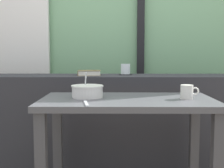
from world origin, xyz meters
TOP-DOWN VIEW (x-y plane):
  - outdoor_backdrop at (0.00, 1.19)m, footprint 4.80×0.08m
  - curtain_left_panel at (-0.94, 1.09)m, footprint 0.56×0.06m
  - window_divider_post at (0.24, 1.12)m, footprint 0.07×0.05m
  - dark_console_ledge at (0.00, 0.55)m, footprint 2.80×0.39m
  - breakfast_table at (0.06, -0.08)m, footprint 1.05×0.58m
  - coaster_square at (0.07, 0.61)m, footprint 0.10×0.10m
  - juice_glass at (0.07, 0.61)m, footprint 0.08×0.08m
  - closed_book at (-0.22, 0.54)m, footprint 0.19×0.16m
  - soup_bowl at (-0.19, -0.04)m, footprint 0.20×0.20m
  - fork_utensil at (-0.17, -0.28)m, footprint 0.04×0.17m
  - ceramic_mug at (0.42, -0.10)m, footprint 0.11×0.08m

SIDE VIEW (x-z plane):
  - dark_console_ledge at x=0.00m, z-range 0.00..0.78m
  - breakfast_table at x=0.06m, z-range 0.22..0.91m
  - fork_utensil at x=-0.17m, z-range 0.69..0.69m
  - soup_bowl at x=-0.19m, z-range 0.64..0.80m
  - ceramic_mug at x=0.42m, z-range 0.69..0.77m
  - coaster_square at x=0.07m, z-range 0.78..0.79m
  - closed_book at x=-0.22m, z-range 0.78..0.82m
  - juice_glass at x=0.07m, z-range 0.78..0.87m
  - curtain_left_panel at x=-0.94m, z-range 0.00..2.50m
  - window_divider_post at x=0.24m, z-range 0.00..2.60m
  - outdoor_backdrop at x=0.00m, z-range 0.00..2.80m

